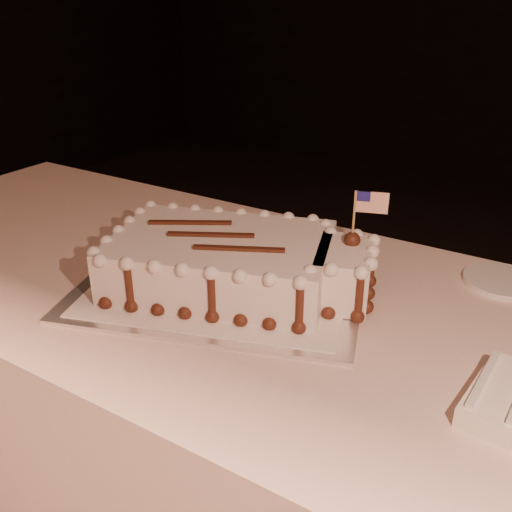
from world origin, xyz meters
The scene contains 5 objects.
banquet_table centered at (0.00, 0.60, 0.38)m, with size 2.40×0.80×0.75m, color beige.
cake_board centered at (-0.18, 0.59, 0.75)m, with size 0.55×0.42×0.01m, color silver.
doily centered at (-0.18, 0.59, 0.76)m, with size 0.50×0.38×0.00m, color white.
sheet_cake centered at (-0.15, 0.60, 0.81)m, with size 0.55×0.40×0.21m.
side_plate centered at (0.29, 0.90, 0.76)m, with size 0.15×0.15×0.01m, color silver.
Camera 1 is at (0.41, -0.23, 1.30)m, focal length 40.00 mm.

